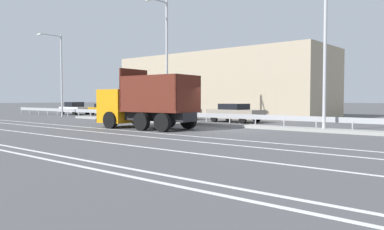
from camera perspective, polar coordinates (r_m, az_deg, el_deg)
ground_plane at (r=22.23m, az=4.76°, el=-2.24°), size 320.00×320.00×0.00m
lane_strip_0 at (r=21.90m, az=-10.21°, el=-2.34°), size 67.12×0.16×0.01m
lane_strip_1 at (r=20.89m, az=-13.71°, el=-2.60°), size 67.12×0.16×0.01m
lane_strip_2 at (r=19.44m, az=-20.13°, el=-3.05°), size 67.12×0.16×0.01m
median_island at (r=24.19m, az=8.03°, el=-1.66°), size 36.92×1.10×0.18m
median_guardrail at (r=25.30m, az=9.65°, el=-0.40°), size 67.12×0.09×0.78m
dump_truck at (r=23.55m, az=-8.22°, el=1.13°), size 6.65×3.25×3.68m
median_road_sign at (r=29.02m, az=-5.04°, el=1.41°), size 0.69×0.16×2.48m
street_lamp_0 at (r=40.26m, az=-19.52°, el=6.35°), size 0.71×2.42×8.29m
street_lamp_1 at (r=28.32m, az=-4.05°, el=8.94°), size 0.71×1.86×9.14m
street_lamp_2 at (r=22.27m, az=19.50°, el=12.43°), size 0.72×2.10×10.49m
parked_car_0 at (r=45.79m, az=-17.44°, el=0.98°), size 3.87×1.98×1.47m
parked_car_1 at (r=42.16m, az=-13.05°, el=0.85°), size 4.77×2.12×1.30m
parked_car_2 at (r=37.85m, az=-8.22°, el=0.72°), size 4.88×2.00×1.35m
parked_car_3 at (r=33.55m, az=-2.40°, el=0.53°), size 4.52×1.87×1.32m
parked_car_4 at (r=29.41m, az=6.58°, el=0.35°), size 4.56×2.24×1.45m
background_building_0 at (r=41.59m, az=4.38°, el=4.56°), size 23.97×8.20×6.70m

